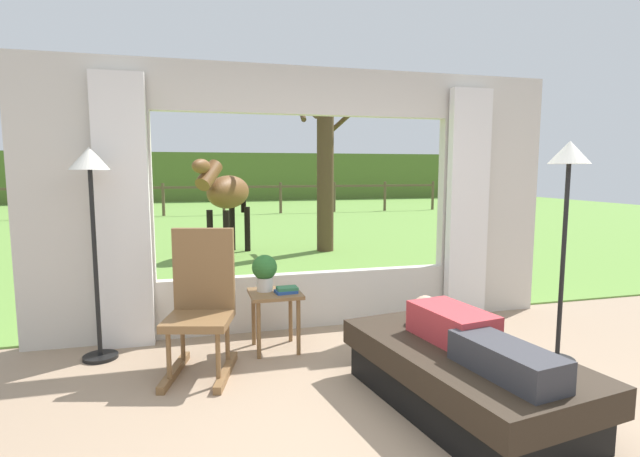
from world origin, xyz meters
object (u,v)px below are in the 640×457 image
at_px(side_table, 275,302).
at_px(pasture_tree, 324,171).
at_px(reclining_person, 468,335).
at_px(floor_lamp_left, 91,190).
at_px(book_stack, 287,290).
at_px(floor_lamp_right, 568,185).
at_px(rocking_chair, 201,303).
at_px(recliner_sofa, 462,377).
at_px(horse, 226,193).
at_px(potted_plant, 265,270).

relative_size(side_table, pasture_tree, 0.16).
height_order(reclining_person, floor_lamp_left, floor_lamp_left).
xyz_separation_m(reclining_person, book_stack, (-0.92, 1.36, 0.02)).
bearing_deg(reclining_person, pasture_tree, 74.00).
relative_size(reclining_person, side_table, 2.76).
bearing_deg(floor_lamp_right, pasture_tree, 94.16).
xyz_separation_m(reclining_person, side_table, (-1.01, 1.42, -0.10)).
distance_m(rocking_chair, floor_lamp_right, 3.03).
distance_m(reclining_person, floor_lamp_right, 1.61).
relative_size(recliner_sofa, floor_lamp_right, 1.01).
relative_size(book_stack, horse, 0.12).
bearing_deg(floor_lamp_right, horse, 111.56).
bearing_deg(horse, potted_plant, 121.80).
height_order(reclining_person, floor_lamp_right, floor_lamp_right).
bearing_deg(side_table, horse, 90.64).
bearing_deg(floor_lamp_right, book_stack, 158.83).
height_order(potted_plant, horse, horse).
distance_m(book_stack, floor_lamp_left, 1.79).
relative_size(floor_lamp_left, floor_lamp_right, 0.98).
distance_m(recliner_sofa, floor_lamp_left, 3.15).
height_order(rocking_chair, floor_lamp_left, floor_lamp_left).
xyz_separation_m(horse, pasture_tree, (1.84, 0.01, 0.39)).
height_order(recliner_sofa, floor_lamp_right, floor_lamp_right).
relative_size(recliner_sofa, horse, 1.05).
xyz_separation_m(reclining_person, horse, (-1.06, 6.24, 0.63)).
distance_m(recliner_sofa, rocking_chair, 1.99).
height_order(potted_plant, pasture_tree, pasture_tree).
distance_m(book_stack, pasture_tree, 5.27).
bearing_deg(floor_lamp_right, floor_lamp_left, 163.96).
distance_m(potted_plant, floor_lamp_left, 1.56).
bearing_deg(floor_lamp_left, side_table, -6.87).
bearing_deg(side_table, reclining_person, -54.55).
height_order(side_table, potted_plant, potted_plant).
xyz_separation_m(floor_lamp_left, floor_lamp_right, (3.66, -1.05, 0.04)).
xyz_separation_m(reclining_person, pasture_tree, (0.77, 6.25, 1.02)).
xyz_separation_m(potted_plant, floor_lamp_right, (2.28, -0.94, 0.75)).
height_order(reclining_person, rocking_chair, rocking_chair).
height_order(rocking_chair, side_table, rocking_chair).
relative_size(recliner_sofa, reclining_person, 1.27).
bearing_deg(floor_lamp_right, side_table, 158.28).
xyz_separation_m(rocking_chair, horse, (0.57, 5.11, 0.61)).
relative_size(potted_plant, floor_lamp_right, 0.18).
bearing_deg(floor_lamp_right, rocking_chair, 168.28).
distance_m(potted_plant, horse, 4.79).
bearing_deg(horse, reclining_person, 131.79).
height_order(reclining_person, horse, horse).
relative_size(potted_plant, pasture_tree, 0.10).
distance_m(floor_lamp_right, pasture_tree, 5.73).
relative_size(potted_plant, book_stack, 1.60).
distance_m(recliner_sofa, pasture_tree, 6.39).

